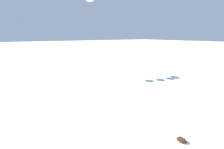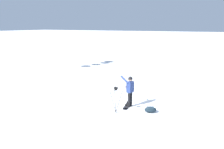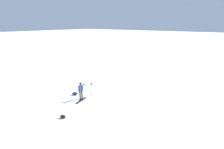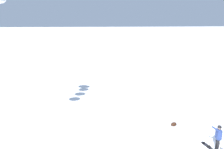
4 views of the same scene
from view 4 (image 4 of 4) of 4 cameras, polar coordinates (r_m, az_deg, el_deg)
ground_plane at (r=16.19m, az=21.75°, el=-16.42°), size 300.00×300.00×0.00m
snowboarder at (r=15.56m, az=25.07°, el=-13.65°), size 0.46×0.71×1.75m
snowboard at (r=16.12m, az=23.55°, el=-16.65°), size 1.71×0.60×0.10m
gear_bag_large at (r=18.09m, az=15.19°, el=-11.93°), size 0.42×0.56×0.26m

